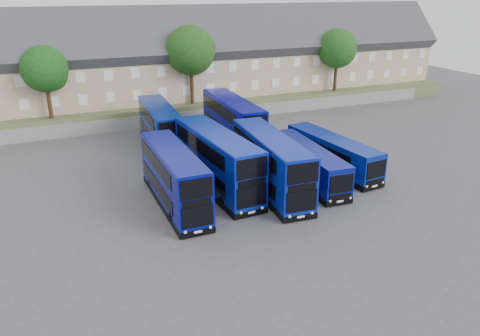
# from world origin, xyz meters

# --- Properties ---
(ground) EXTENTS (120.00, 120.00, 0.00)m
(ground) POSITION_xyz_m (0.00, 0.00, 0.00)
(ground) COLOR #47474C
(ground) RESTS_ON ground
(retaining_wall) EXTENTS (70.00, 0.40, 1.50)m
(retaining_wall) POSITION_xyz_m (0.00, 24.00, 0.75)
(retaining_wall) COLOR slate
(retaining_wall) RESTS_ON ground
(earth_bank) EXTENTS (80.00, 20.00, 2.00)m
(earth_bank) POSITION_xyz_m (0.00, 34.00, 1.00)
(earth_bank) COLOR #505630
(earth_bank) RESTS_ON ground
(terrace_row) EXTENTS (66.00, 10.40, 11.20)m
(terrace_row) POSITION_xyz_m (6.00, 30.00, 6.60)
(terrace_row) COLOR tan
(terrace_row) RESTS_ON earth_bank
(dd_front_left) EXTENTS (2.46, 10.70, 4.25)m
(dd_front_left) POSITION_xyz_m (-6.57, 3.10, 2.09)
(dd_front_left) COLOR #060D7E
(dd_front_left) RESTS_ON ground
(dd_front_mid) EXTENTS (3.44, 11.79, 4.63)m
(dd_front_mid) POSITION_xyz_m (-2.60, 4.74, 2.27)
(dd_front_mid) COLOR #081DA0
(dd_front_mid) RESTS_ON ground
(dd_front_right) EXTENTS (3.48, 11.49, 4.50)m
(dd_front_right) POSITION_xyz_m (1.06, 2.62, 2.21)
(dd_front_right) COLOR #081D9A
(dd_front_right) RESTS_ON ground
(dd_rear_left) EXTENTS (3.08, 10.98, 4.31)m
(dd_rear_left) POSITION_xyz_m (-4.28, 16.30, 2.12)
(dd_rear_left) COLOR navy
(dd_rear_left) RESTS_ON ground
(dd_rear_right) EXTENTS (3.03, 11.74, 4.64)m
(dd_rear_right) POSITION_xyz_m (2.89, 14.81, 2.28)
(dd_rear_right) COLOR #070992
(dd_rear_right) RESTS_ON ground
(coach_east_a) EXTENTS (2.90, 10.83, 2.93)m
(coach_east_a) POSITION_xyz_m (4.86, 3.35, 1.43)
(coach_east_a) COLOR #06107D
(coach_east_a) RESTS_ON ground
(coach_east_b) EXTENTS (3.31, 10.92, 2.94)m
(coach_east_b) POSITION_xyz_m (8.18, 4.65, 1.44)
(coach_east_b) COLOR navy
(coach_east_b) RESTS_ON ground
(tree_west) EXTENTS (4.80, 4.80, 7.65)m
(tree_west) POSITION_xyz_m (-13.85, 25.10, 7.05)
(tree_west) COLOR #382314
(tree_west) RESTS_ON earth_bank
(tree_mid) EXTENTS (5.76, 5.76, 9.18)m
(tree_mid) POSITION_xyz_m (2.15, 25.60, 8.07)
(tree_mid) COLOR #382314
(tree_mid) RESTS_ON earth_bank
(tree_east) EXTENTS (5.12, 5.12, 8.16)m
(tree_east) POSITION_xyz_m (22.15, 25.10, 7.39)
(tree_east) COLOR #382314
(tree_east) RESTS_ON earth_bank
(tree_far) EXTENTS (5.44, 5.44, 8.67)m
(tree_far) POSITION_xyz_m (28.15, 32.10, 7.73)
(tree_far) COLOR #382314
(tree_far) RESTS_ON earth_bank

